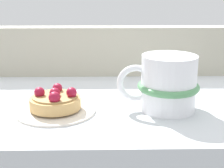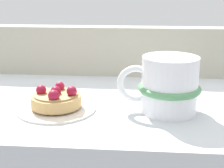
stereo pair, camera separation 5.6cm
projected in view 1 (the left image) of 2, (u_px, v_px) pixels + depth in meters
ground_plane at (90, 108)px, 64.32cm from camera, size 64.81×41.39×3.81cm
window_rail_back at (93, 51)px, 79.65cm from camera, size 63.52×4.83×11.44cm
dessert_plate at (56, 110)px, 57.10cm from camera, size 13.71×13.71×0.71cm
raspberry_tart at (55, 100)px, 56.57cm from camera, size 8.66×8.66×3.74cm
coffee_mug at (167, 83)px, 56.89cm from camera, size 14.16×10.59×9.60cm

